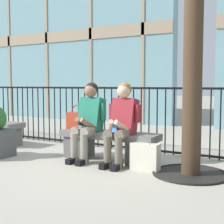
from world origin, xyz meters
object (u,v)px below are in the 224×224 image
Objects in this scene: stone_bench at (109,143)px; seated_person_with_phone at (88,119)px; handbag_on_bench at (78,120)px; shopping_bag at (145,156)px; seated_person_companion at (122,121)px.

seated_person_with_phone reaches higher than stone_bench.
seated_person_with_phone is (-0.29, -0.13, 0.38)m from stone_bench.
stone_bench is 3.96× the size of handbag_on_bench.
handbag_on_bench reaches higher than shopping_bag.
shopping_bag is at bearing -10.55° from handbag_on_bench.
seated_person_with_phone is at bearing 180.00° from seated_person_companion.
handbag_on_bench is (-0.29, 0.12, -0.05)m from seated_person_with_phone.
seated_person_companion reaches higher than stone_bench.
seated_person_companion is (0.29, -0.13, 0.38)m from stone_bench.
seated_person_with_phone is 1.13m from shopping_bag.
handbag_on_bench is 1.39m from shopping_bag.
seated_person_with_phone is at bearing -156.26° from stone_bench.
stone_bench is 0.50m from seated_person_companion.
seated_person_companion reaches higher than shopping_bag.
seated_person_with_phone reaches higher than shopping_bag.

